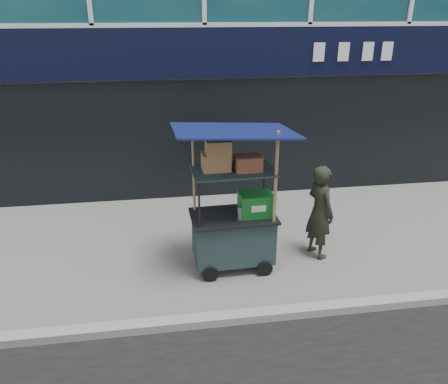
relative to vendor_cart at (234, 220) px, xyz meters
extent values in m
plane|color=slate|center=(-0.10, -1.10, -0.79)|extent=(80.00, 80.00, 0.00)
cube|color=gray|center=(-0.10, -1.30, -0.73)|extent=(80.00, 0.18, 0.12)
cube|color=black|center=(-0.10, 2.76, 2.11)|extent=(15.68, 0.06, 0.90)
cube|color=black|center=(-0.10, 2.80, 0.41)|extent=(15.68, 0.04, 2.40)
cube|color=#1B292E|center=(-0.02, 0.01, -0.30)|extent=(1.19, 0.73, 0.68)
cylinder|color=black|center=(-0.41, -0.37, -0.67)|extent=(0.24, 0.06, 0.23)
cylinder|color=black|center=(0.41, -0.34, -0.67)|extent=(0.24, 0.06, 0.23)
cube|color=black|center=(-0.02, 0.01, 0.06)|extent=(1.28, 0.81, 0.04)
cylinder|color=black|center=(-0.54, -0.31, 0.41)|extent=(0.03, 0.03, 0.73)
cylinder|color=black|center=(0.53, -0.27, 0.41)|extent=(0.03, 0.03, 0.73)
cylinder|color=black|center=(-0.56, 0.28, 0.41)|extent=(0.03, 0.03, 0.73)
cylinder|color=black|center=(0.51, 0.32, 0.41)|extent=(0.03, 0.03, 0.73)
cube|color=#1B292E|center=(-0.02, 0.01, 0.77)|extent=(1.19, 0.73, 0.03)
cylinder|color=olive|center=(0.53, -0.27, 0.31)|extent=(0.05, 0.05, 2.19)
cylinder|color=olive|center=(-0.56, 0.28, 0.26)|extent=(0.04, 0.04, 2.10)
cube|color=#0D1049|center=(-0.02, 0.01, 1.36)|extent=(1.70, 1.23, 0.19)
cube|color=#0E5D1C|center=(0.31, -0.03, 0.25)|extent=(0.50, 0.36, 0.34)
cylinder|color=silver|center=(0.05, -0.19, 0.18)|extent=(0.07, 0.07, 0.20)
cylinder|color=#1936BF|center=(0.05, -0.19, 0.29)|extent=(0.03, 0.03, 0.02)
cube|color=#8E603C|center=(-0.26, 0.05, 0.91)|extent=(0.40, 0.31, 0.24)
cube|color=#8D5F3D|center=(0.18, -0.04, 0.90)|extent=(0.38, 0.29, 0.21)
cube|color=#8E603C|center=(-0.23, 0.03, 1.13)|extent=(0.35, 0.27, 0.20)
imported|color=black|center=(1.38, 0.14, -0.03)|extent=(0.52, 0.64, 1.52)
camera|label=1|loc=(-1.00, -5.71, 2.91)|focal=35.00mm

